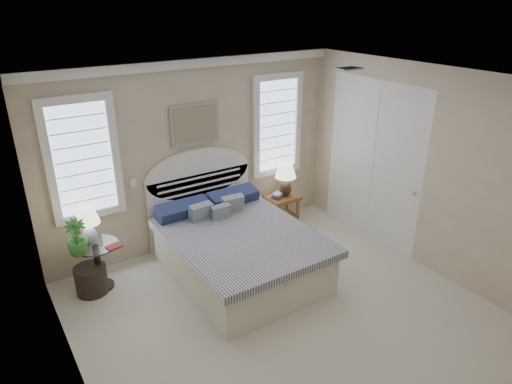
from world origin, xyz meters
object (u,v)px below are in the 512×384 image
object	(u,v)px
side_table_left	(98,261)
lamp_left	(87,222)
lamp_right	(286,176)
nightstand_right	(282,204)
floor_pot	(91,280)
bed	(234,245)

from	to	relation	value
side_table_left	lamp_left	xyz separation A→B (m)	(-0.04, 0.04, 0.55)
side_table_left	lamp_right	bearing A→B (deg)	1.80
nightstand_right	floor_pot	size ratio (longest dim) A/B	1.34
bed	side_table_left	bearing A→B (deg)	160.26
lamp_right	lamp_left	bearing A→B (deg)	-178.95
bed	lamp_left	distance (m)	1.89
side_table_left	lamp_right	size ratio (longest dim) A/B	1.16
bed	floor_pot	xyz separation A→B (m)	(-1.77, 0.55, -0.21)
floor_pot	lamp_right	world-z (taller)	lamp_right
floor_pot	lamp_right	xyz separation A→B (m)	(3.12, 0.14, 0.68)
side_table_left	nightstand_right	distance (m)	2.95
bed	lamp_left	bearing A→B (deg)	159.54
lamp_left	lamp_right	world-z (taller)	lamp_left
nightstand_right	lamp_left	bearing A→B (deg)	-178.82
lamp_right	floor_pot	bearing A→B (deg)	-177.49
nightstand_right	floor_pot	bearing A→B (deg)	-177.34
side_table_left	bed	bearing A→B (deg)	-19.74
bed	side_table_left	distance (m)	1.75
side_table_left	nightstand_right	xyz separation A→B (m)	(2.95, 0.10, -0.00)
bed	floor_pot	bearing A→B (deg)	162.76
side_table_left	lamp_right	xyz separation A→B (m)	(3.00, 0.09, 0.47)
bed	nightstand_right	bearing A→B (deg)	28.03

